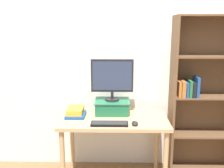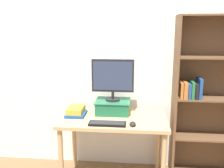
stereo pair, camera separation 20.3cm
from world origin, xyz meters
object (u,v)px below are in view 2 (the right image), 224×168
object	(u,v)px
riser_box	(113,106)
computer_monitor	(113,78)
desk	(114,126)
computer_mouse	(133,124)
keyboard	(107,124)
book_stack	(76,111)
bookshelf_unit	(209,97)

from	to	relation	value
riser_box	computer_monitor	xyz separation A→B (m)	(-0.00, -0.00, 0.32)
desk	computer_mouse	size ratio (longest dim) A/B	10.81
computer_monitor	computer_mouse	size ratio (longest dim) A/B	4.44
keyboard	book_stack	size ratio (longest dim) A/B	1.41
computer_monitor	book_stack	size ratio (longest dim) A/B	1.77
desk	bookshelf_unit	xyz separation A→B (m)	(1.05, 0.29, 0.27)
desk	keyboard	distance (m)	0.25
desk	riser_box	world-z (taller)	riser_box
bookshelf_unit	book_stack	bearing A→B (deg)	-170.15
desk	computer_monitor	world-z (taller)	computer_monitor
desk	book_stack	world-z (taller)	book_stack
desk	keyboard	world-z (taller)	keyboard
keyboard	desk	bearing A→B (deg)	78.21
riser_box	keyboard	size ratio (longest dim) A/B	1.05
computer_monitor	keyboard	distance (m)	0.53
bookshelf_unit	computer_monitor	distance (m)	1.11
bookshelf_unit	computer_mouse	xyz separation A→B (m)	(-0.85, -0.51, -0.15)
keyboard	book_stack	xyz separation A→B (m)	(-0.37, 0.25, 0.03)
book_stack	computer_mouse	bearing A→B (deg)	-21.97
bookshelf_unit	computer_mouse	size ratio (longest dim) A/B	17.65
computer_mouse	riser_box	bearing A→B (deg)	122.32
computer_mouse	book_stack	size ratio (longest dim) A/B	0.40
riser_box	computer_mouse	world-z (taller)	riser_box
riser_box	book_stack	xyz separation A→B (m)	(-0.39, -0.11, -0.04)
book_stack	riser_box	bearing A→B (deg)	15.84
book_stack	keyboard	bearing A→B (deg)	-33.95
bookshelf_unit	computer_mouse	bearing A→B (deg)	-149.11
bookshelf_unit	computer_mouse	world-z (taller)	bookshelf_unit
desk	riser_box	size ratio (longest dim) A/B	2.92
keyboard	book_stack	distance (m)	0.45
computer_monitor	keyboard	world-z (taller)	computer_monitor
bookshelf_unit	book_stack	distance (m)	1.50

